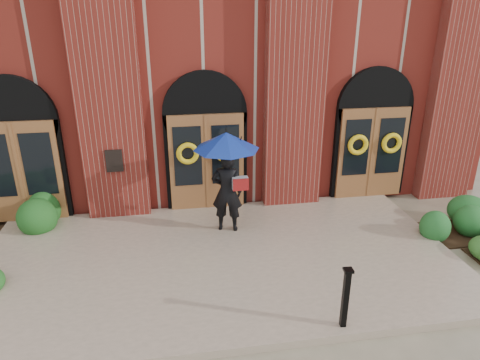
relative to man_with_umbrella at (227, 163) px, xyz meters
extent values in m
plane|color=gray|center=(-0.34, -1.39, -1.82)|extent=(90.00, 90.00, 0.00)
cube|color=tan|center=(-0.34, -1.24, -1.74)|extent=(10.00, 5.30, 0.15)
cube|color=maroon|center=(-0.34, 7.51, 1.68)|extent=(16.00, 12.00, 7.00)
cube|color=black|center=(-2.59, 1.08, -0.17)|extent=(0.40, 0.05, 0.55)
cube|color=maroon|center=(-2.59, 1.34, 1.68)|extent=(1.50, 0.45, 7.00)
cube|color=maroon|center=(1.91, 1.34, 1.68)|extent=(1.50, 0.45, 7.00)
cube|color=maroon|center=(6.41, 1.34, 1.68)|extent=(1.50, 0.45, 7.00)
cube|color=brown|center=(-4.84, 1.32, -0.42)|extent=(1.90, 0.10, 2.50)
cylinder|color=black|center=(-4.84, 1.46, 0.83)|extent=(2.10, 0.22, 2.10)
cube|color=brown|center=(-0.34, 1.32, -0.42)|extent=(1.90, 0.10, 2.50)
cylinder|color=black|center=(-0.34, 1.46, 0.83)|extent=(2.10, 0.22, 2.10)
cube|color=brown|center=(4.16, 1.32, -0.42)|extent=(1.90, 0.10, 2.50)
cylinder|color=black|center=(4.16, 1.46, 0.83)|extent=(2.10, 0.22, 2.10)
torus|color=yellow|center=(-0.82, 1.20, -0.12)|extent=(0.57, 0.13, 0.57)
torus|color=yellow|center=(0.14, 1.20, -0.12)|extent=(0.57, 0.13, 0.57)
torus|color=yellow|center=(3.68, 1.20, -0.12)|extent=(0.57, 0.13, 0.57)
torus|color=yellow|center=(4.64, 1.20, -0.12)|extent=(0.57, 0.13, 0.57)
imported|color=black|center=(0.00, 0.00, -0.70)|extent=(0.80, 0.62, 1.94)
cone|color=navy|center=(0.00, 0.00, 0.52)|extent=(1.81, 1.81, 0.39)
cylinder|color=black|center=(0.05, -0.05, 0.01)|extent=(0.02, 0.02, 0.64)
cube|color=#B6B7BB|center=(0.28, -0.15, -0.44)|extent=(0.39, 0.26, 0.28)
cube|color=maroon|center=(0.28, -0.26, -0.44)|extent=(0.36, 0.11, 0.28)
cube|color=black|center=(1.42, -3.66, -1.14)|extent=(0.10, 0.10, 1.05)
cube|color=black|center=(1.42, -3.66, -0.59)|extent=(0.16, 0.16, 0.04)
camera|label=1|loc=(-1.21, -9.00, 3.20)|focal=32.00mm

